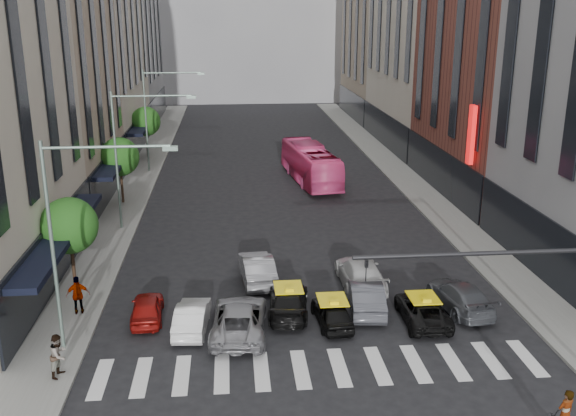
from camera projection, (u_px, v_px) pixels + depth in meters
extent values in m
plane|color=black|center=(330.00, 388.00, 24.80)|extent=(160.00, 160.00, 0.00)
cube|color=slate|center=(135.00, 189.00, 52.33)|extent=(3.00, 96.00, 0.15)
cube|color=slate|center=(410.00, 182.00, 54.34)|extent=(3.00, 96.00, 0.15)
cube|color=tan|center=(42.00, 40.00, 46.44)|extent=(8.00, 16.00, 24.00)
cube|color=gray|center=(120.00, 3.00, 80.78)|extent=(8.00, 18.00, 30.00)
cube|color=brown|center=(502.00, 25.00, 48.16)|extent=(8.00, 18.00, 26.00)
cube|color=tan|center=(384.00, 11.00, 84.04)|extent=(8.00, 18.00, 28.00)
cylinder|color=black|center=(73.00, 261.00, 32.78)|extent=(0.18, 0.18, 3.15)
sphere|color=#184C15|center=(69.00, 226.00, 32.22)|extent=(2.88, 2.88, 2.88)
cylinder|color=black|center=(122.00, 182.00, 48.01)|extent=(0.18, 0.18, 3.15)
sphere|color=#184C15|center=(120.00, 157.00, 47.45)|extent=(2.88, 2.88, 2.88)
cylinder|color=black|center=(147.00, 141.00, 63.24)|extent=(0.18, 0.18, 3.15)
sphere|color=#184C15|center=(146.00, 121.00, 62.67)|extent=(2.88, 2.88, 2.88)
cylinder|color=gray|center=(52.00, 249.00, 26.28)|extent=(0.16, 0.16, 9.00)
cylinder|color=gray|center=(106.00, 147.00, 25.27)|extent=(5.00, 0.12, 0.12)
cube|color=gray|center=(170.00, 148.00, 25.51)|extent=(0.60, 0.25, 0.18)
cylinder|color=gray|center=(116.00, 162.00, 41.51)|extent=(0.16, 0.16, 9.00)
cylinder|color=gray|center=(151.00, 96.00, 40.50)|extent=(5.00, 0.12, 0.12)
cube|color=gray|center=(191.00, 97.00, 40.74)|extent=(0.60, 0.25, 0.18)
cylinder|color=gray|center=(146.00, 121.00, 56.74)|extent=(0.16, 0.16, 9.00)
cylinder|color=gray|center=(172.00, 73.00, 55.73)|extent=(5.00, 0.12, 0.12)
cube|color=gray|center=(201.00, 74.00, 55.97)|extent=(0.60, 0.25, 0.18)
cylinder|color=black|center=(492.00, 253.00, 22.63)|extent=(10.00, 0.16, 0.16)
imported|color=black|center=(366.00, 271.00, 22.38)|extent=(0.13, 0.16, 0.80)
cube|color=red|center=(471.00, 135.00, 43.17)|extent=(0.30, 0.70, 4.00)
imported|color=maroon|center=(147.00, 308.00, 30.17)|extent=(1.62, 3.66, 1.22)
imported|color=silver|center=(192.00, 316.00, 29.23)|extent=(1.67, 4.02, 1.29)
imported|color=gray|center=(239.00, 319.00, 28.87)|extent=(2.79, 5.39, 1.45)
imported|color=black|center=(288.00, 301.00, 30.79)|extent=(2.36, 4.78, 1.34)
imported|color=black|center=(332.00, 312.00, 29.72)|extent=(1.76, 3.73, 1.24)
imported|color=#404148|center=(366.00, 295.00, 31.17)|extent=(2.02, 4.65, 1.49)
imported|color=black|center=(422.00, 310.00, 30.02)|extent=(2.08, 4.33, 1.19)
imported|color=#46484E|center=(460.00, 296.00, 31.24)|extent=(2.47, 4.92, 1.37)
imported|color=#9C9CA1|center=(257.00, 268.00, 34.42)|extent=(2.04, 4.79, 1.54)
imported|color=beige|center=(361.00, 273.00, 33.76)|extent=(2.14, 5.24, 1.52)
imported|color=#F94990|center=(310.00, 164.00, 54.42)|extent=(4.09, 11.54, 3.14)
imported|color=gray|center=(568.00, 396.00, 21.21)|extent=(0.74, 0.59, 1.75)
imported|color=gray|center=(59.00, 355.00, 25.17)|extent=(0.89, 1.02, 1.79)
imported|color=gray|center=(78.00, 295.00, 30.39)|extent=(1.16, 0.64, 1.88)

